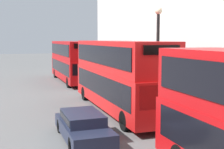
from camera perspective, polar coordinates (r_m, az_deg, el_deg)
name	(u,v)px	position (r m, az deg, el deg)	size (l,w,h in m)	color
bus_second_in_queue	(118,73)	(19.33, 1.13, 0.32)	(2.59, 11.43, 4.38)	red
bus_third_in_queue	(72,60)	(33.14, -7.40, 2.74)	(2.59, 11.25, 4.25)	#B20C0F
car_hatchback	(83,125)	(14.23, -5.34, -9.19)	(1.82, 4.50, 1.22)	#1E2338
street_lamp	(158,49)	(18.34, 8.38, 4.65)	(0.44, 0.44, 6.34)	black
pedestrian	(209,121)	(15.13, 17.38, -8.19)	(0.36, 0.36, 1.61)	brown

